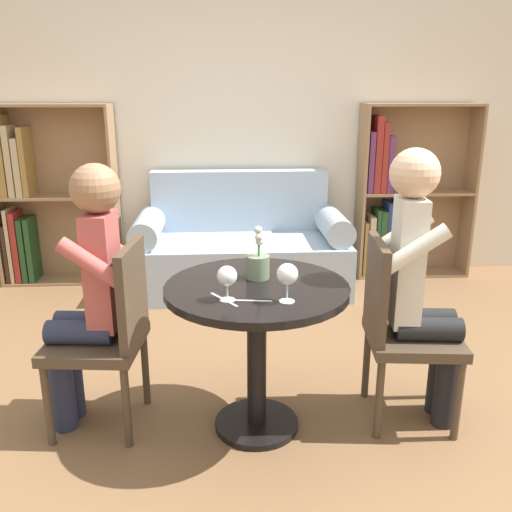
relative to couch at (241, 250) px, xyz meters
The scene contains 15 objects.
ground_plane 1.98m from the couch, 90.00° to the right, with size 16.00×16.00×0.00m, color brown.
back_wall 1.12m from the couch, 90.00° to the left, with size 5.20×0.05×2.70m.
round_table 1.97m from the couch, 90.00° to the right, with size 0.83×0.83×0.72m.
couch is the anchor object (origin of this frame).
bookshelf_left 1.71m from the couch, behind, with size 0.96×0.28×1.45m.
bookshelf_right 1.42m from the couch, 11.28° to the left, with size 0.96×0.28×1.45m.
chair_left 2.00m from the couch, 109.78° to the right, with size 0.46×0.46×0.90m.
chair_right 2.03m from the couch, 70.49° to the right, with size 0.46×0.46×0.90m.
person_left 2.05m from the couch, 112.19° to the right, with size 0.44×0.37×1.26m.
person_right 2.10m from the couch, 68.47° to the right, with size 0.44×0.37×1.32m.
wine_glass_left 2.19m from the couch, 93.55° to the right, with size 0.08×0.08×0.15m.
wine_glass_right 2.22m from the couch, 87.07° to the right, with size 0.09×0.09×0.16m.
flower_vase 1.92m from the couch, 89.64° to the right, with size 0.11×0.11×0.25m.
knife_left_setting 2.17m from the couch, 93.97° to the right, with size 0.11×0.16×0.00m.
fork_left_setting 2.18m from the couch, 91.19° to the right, with size 0.19×0.04×0.00m.
Camera 1 is at (-0.15, -2.26, 1.55)m, focal length 38.00 mm.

